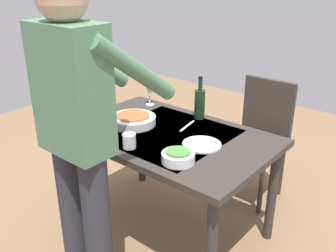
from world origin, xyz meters
TOP-DOWN VIEW (x-y plane):
  - ground_plane at (0.00, 0.00)m, footprint 6.00×6.00m
  - dining_table at (0.00, 0.00)m, footprint 1.31×0.84m
  - chair_near at (-0.24, -0.80)m, footprint 0.40×0.40m
  - person_server at (-0.02, 0.68)m, footprint 0.42×0.61m
  - wine_bottle at (-0.00, -0.34)m, footprint 0.07×0.07m
  - wine_glass_left at (0.45, -0.32)m, footprint 0.07×0.07m
  - water_cup_near_left at (0.57, 0.11)m, footprint 0.06×0.06m
  - water_cup_near_right at (0.04, 0.30)m, footprint 0.08×0.08m
  - serving_bowl_pasta at (0.27, 0.03)m, footprint 0.30×0.30m
  - side_bowl_salad at (-0.28, 0.26)m, footprint 0.18×0.18m
  - dinner_plate_near at (-0.26, 0.01)m, footprint 0.23×0.23m
  - table_knife at (-0.02, -0.17)m, footprint 0.05×0.20m
  - table_fork at (0.47, 0.24)m, footprint 0.08×0.17m

SIDE VIEW (x-z plane):
  - ground_plane at x=0.00m, z-range 0.00..0.00m
  - chair_near at x=-0.24m, z-range 0.07..0.98m
  - dining_table at x=0.00m, z-range 0.28..1.00m
  - table_knife at x=-0.02m, z-range 0.72..0.73m
  - table_fork at x=0.47m, z-range 0.72..0.73m
  - dinner_plate_near at x=-0.26m, z-range 0.72..0.73m
  - serving_bowl_pasta at x=0.27m, z-range 0.72..0.79m
  - side_bowl_salad at x=-0.28m, z-range 0.72..0.79m
  - water_cup_near_left at x=0.57m, z-range 0.72..0.81m
  - water_cup_near_right at x=0.04m, z-range 0.72..0.81m
  - wine_glass_left at x=0.45m, z-range 0.75..0.90m
  - wine_bottle at x=0.00m, z-range 0.68..0.98m
  - person_server at x=-0.02m, z-range 0.12..1.81m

